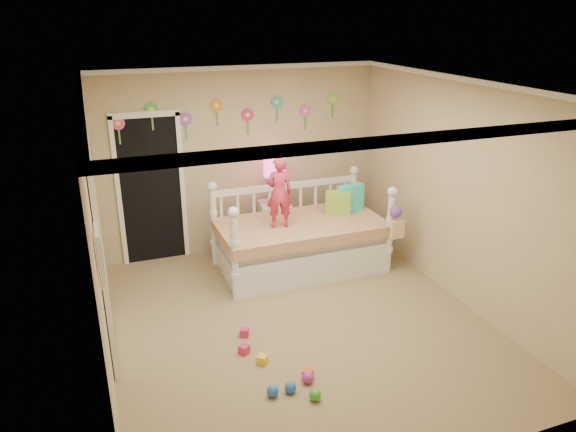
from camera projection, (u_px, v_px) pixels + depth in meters
name	position (u px, v px, depth m)	size (l,w,h in m)	color
floor	(298.00, 323.00, 6.01)	(4.00, 4.50, 0.01)	#7F684C
ceiling	(300.00, 86.00, 5.09)	(4.00, 4.50, 0.01)	white
back_wall	(240.00, 161.00, 7.52)	(4.00, 0.01, 2.60)	tan
left_wall	(95.00, 241.00, 4.90)	(0.01, 4.50, 2.60)	tan
right_wall	(460.00, 193.00, 6.20)	(0.01, 4.50, 2.60)	tan
crown_molding	(300.00, 89.00, 5.10)	(4.00, 4.50, 0.06)	white
daybed	(300.00, 226.00, 7.10)	(2.21, 1.19, 1.20)	white
pillow_turquoise	(350.00, 198.00, 7.38)	(0.38, 0.13, 0.38)	#29CBD0
pillow_lime	(338.00, 203.00, 7.29)	(0.34, 0.12, 0.32)	#8DBB39
child	(279.00, 193.00, 6.75)	(0.34, 0.22, 0.92)	#D93152
nightstand	(275.00, 225.00, 7.78)	(0.43, 0.33, 0.72)	white
table_lamp	(274.00, 172.00, 7.50)	(0.30, 0.30, 0.66)	#EB1F97
closet_doorway	(151.00, 189.00, 7.19)	(0.90, 0.04, 2.07)	black
flower_decals	(232.00, 116.00, 7.25)	(3.40, 0.02, 0.50)	#B2668C
mirror_closet	(102.00, 252.00, 5.26)	(0.07, 1.30, 2.10)	white
wall_picture	(100.00, 255.00, 4.03)	(0.05, 0.34, 0.42)	white
hanging_bag	(396.00, 223.00, 6.85)	(0.20, 0.16, 0.36)	beige
toy_scatter	(275.00, 360.00, 5.28)	(0.80, 1.30, 0.11)	#996666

